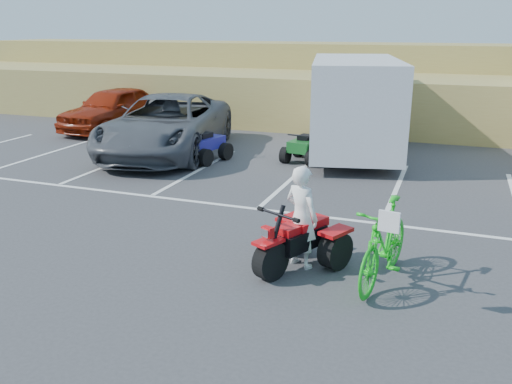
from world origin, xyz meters
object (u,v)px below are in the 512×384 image
(cargo_trailer, at_px, (354,103))
(rider, at_px, (301,217))
(red_trike_atv, at_px, (294,268))
(quad_atv_green, at_px, (304,161))
(quad_atv_blue, at_px, (204,161))
(grey_pickup, at_px, (166,125))
(red_car, at_px, (113,109))
(green_dirt_bike, at_px, (384,243))

(cargo_trailer, bearing_deg, rider, -97.89)
(red_trike_atv, distance_m, cargo_trailer, 8.96)
(quad_atv_green, bearing_deg, quad_atv_blue, -151.93)
(red_trike_atv, xyz_separation_m, quad_atv_green, (-1.82, 7.25, 0.00))
(grey_pickup, height_order, cargo_trailer, cargo_trailer)
(grey_pickup, distance_m, cargo_trailer, 5.87)
(red_trike_atv, bearing_deg, red_car, 161.11)
(red_car, relative_size, quad_atv_green, 3.54)
(red_trike_atv, xyz_separation_m, cargo_trailer, (-0.70, 8.80, 1.58))
(red_trike_atv, relative_size, red_car, 0.35)
(rider, bearing_deg, grey_pickup, -22.06)
(red_car, distance_m, quad_atv_blue, 6.48)
(green_dirt_bike, height_order, quad_atv_blue, green_dirt_bike)
(red_trike_atv, relative_size, grey_pickup, 0.26)
(green_dirt_bike, xyz_separation_m, red_car, (-11.53, 9.66, 0.17))
(rider, bearing_deg, red_car, -18.31)
(grey_pickup, bearing_deg, rider, -57.63)
(red_trike_atv, bearing_deg, rider, 90.00)
(red_trike_atv, xyz_separation_m, quad_atv_blue, (-4.64, 6.27, 0.00))
(green_dirt_bike, xyz_separation_m, quad_atv_green, (-3.25, 7.25, -0.66))
(rider, relative_size, red_car, 0.36)
(red_trike_atv, distance_m, red_car, 14.00)
(grey_pickup, xyz_separation_m, quad_atv_green, (4.37, 0.43, -0.90))
(green_dirt_bike, relative_size, cargo_trailer, 0.33)
(rider, xyz_separation_m, grey_pickup, (-6.25, 6.69, 0.04))
(red_trike_atv, relative_size, rider, 0.97)
(quad_atv_green, bearing_deg, cargo_trailer, 62.99)
(green_dirt_bike, distance_m, quad_atv_blue, 8.75)
(rider, distance_m, quad_atv_green, 7.41)
(grey_pickup, relative_size, cargo_trailer, 0.98)
(red_car, bearing_deg, quad_atv_green, -11.17)
(rider, height_order, cargo_trailer, cargo_trailer)
(red_car, xyz_separation_m, quad_atv_green, (8.27, -2.41, -0.82))
(red_trike_atv, height_order, red_car, red_car)
(green_dirt_bike, xyz_separation_m, grey_pickup, (-7.62, 6.82, 0.25))
(green_dirt_bike, xyz_separation_m, quad_atv_blue, (-6.07, 6.27, -0.66))
(grey_pickup, height_order, quad_atv_green, grey_pickup)
(green_dirt_bike, relative_size, red_car, 0.45)
(red_trike_atv, bearing_deg, quad_atv_blue, 151.37)
(green_dirt_bike, height_order, grey_pickup, grey_pickup)
(red_trike_atv, height_order, cargo_trailer, cargo_trailer)
(green_dirt_bike, bearing_deg, cargo_trailer, 113.79)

